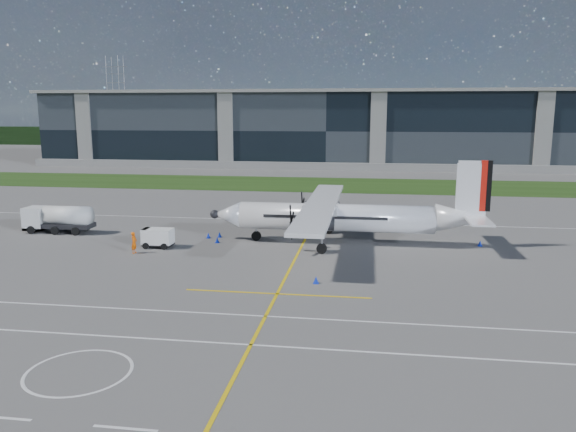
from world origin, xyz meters
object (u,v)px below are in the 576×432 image
object	(u,v)px
ground_crew_person	(134,241)
safety_cone_tail	(480,243)
baggage_tug	(158,238)
pylon_west	(117,100)
safety_cone_fwd	(208,235)
safety_cone_portwing	(316,280)
fuel_tanker_truck	(54,219)
safety_cone_nose_port	(217,240)
safety_cone_nose_stbd	(220,235)
turboprop_aircraft	(346,202)
safety_cone_stbdwing	(328,214)

from	to	relation	value
ground_crew_person	safety_cone_tail	size ratio (longest dim) A/B	4.06
baggage_tug	pylon_west	bearing A→B (deg)	116.02
safety_cone_fwd	safety_cone_portwing	distance (m)	16.51
fuel_tanker_truck	pylon_west	bearing A→B (deg)	112.67
fuel_tanker_truck	safety_cone_nose_port	bearing A→B (deg)	-6.63
pylon_west	fuel_tanker_truck	size ratio (longest dim) A/B	4.35
safety_cone_nose_stbd	turboprop_aircraft	bearing A→B (deg)	-4.11
turboprop_aircraft	fuel_tanker_truck	distance (m)	27.94
ground_crew_person	pylon_west	bearing A→B (deg)	29.08
baggage_tug	turboprop_aircraft	bearing A→B (deg)	13.18
safety_cone_nose_port	safety_cone_portwing	bearing A→B (deg)	-47.15
pylon_west	safety_cone_fwd	size ratio (longest dim) A/B	60.00
baggage_tug	safety_cone_portwing	xyz separation A→B (m)	(14.34, -8.19, -0.56)
safety_cone_tail	pylon_west	bearing A→B (deg)	124.90
safety_cone_portwing	turboprop_aircraft	bearing A→B (deg)	83.00
baggage_tug	safety_cone_stbdwing	xyz separation A→B (m)	(13.31, 16.55, -0.56)
pylon_west	safety_cone_stbdwing	bearing A→B (deg)	-56.80
safety_cone_portwing	safety_cone_fwd	bearing A→B (deg)	132.20
ground_crew_person	safety_cone_stbdwing	world-z (taller)	ground_crew_person
safety_cone_fwd	safety_cone_stbdwing	size ratio (longest dim) A/B	1.00
safety_cone_nose_port	safety_cone_fwd	size ratio (longest dim) A/B	1.00
safety_cone_nose_port	baggage_tug	bearing A→B (deg)	-152.41
ground_crew_person	safety_cone_portwing	size ratio (longest dim) A/B	4.06
pylon_west	turboprop_aircraft	bearing A→B (deg)	-58.51
turboprop_aircraft	ground_crew_person	size ratio (longest dim) A/B	12.26
fuel_tanker_truck	safety_cone_nose_port	xyz separation A→B (m)	(16.57, -1.93, -1.04)
ground_crew_person	safety_cone_tail	distance (m)	29.27
safety_cone_nose_stbd	ground_crew_person	bearing A→B (deg)	-128.53
ground_crew_person	safety_cone_stbdwing	bearing A→B (deg)	-33.94
baggage_tug	safety_cone_nose_port	distance (m)	5.16
baggage_tug	ground_crew_person	distance (m)	2.50
baggage_tug	safety_cone_fwd	bearing A→B (deg)	51.19
ground_crew_person	turboprop_aircraft	bearing A→B (deg)	-67.10
pylon_west	turboprop_aircraft	distance (m)	166.37
turboprop_aircraft	safety_cone_nose_port	bearing A→B (deg)	-173.28
pylon_west	fuel_tanker_truck	bearing A→B (deg)	-67.33
ground_crew_person	safety_cone_fwd	bearing A→B (deg)	-31.66
fuel_tanker_truck	safety_cone_fwd	bearing A→B (deg)	-0.97
safety_cone_stbdwing	ground_crew_person	bearing A→B (deg)	-127.71
safety_cone_tail	ground_crew_person	bearing A→B (deg)	-166.86
safety_cone_stbdwing	safety_cone_tail	size ratio (longest dim) A/B	1.00
safety_cone_fwd	safety_cone_stbdwing	bearing A→B (deg)	51.20
safety_cone_portwing	safety_cone_nose_port	bearing A→B (deg)	132.85
safety_cone_stbdwing	safety_cone_nose_stbd	distance (m)	15.09
ground_crew_person	safety_cone_tail	world-z (taller)	ground_crew_person
fuel_tanker_truck	safety_cone_nose_stbd	xyz separation A→B (m)	(16.20, 0.23, -1.04)
safety_cone_nose_port	safety_cone_stbdwing	bearing A→B (deg)	58.27
safety_cone_nose_port	safety_cone_nose_stbd	world-z (taller)	same
safety_cone_portwing	safety_cone_stbdwing	world-z (taller)	same
safety_cone_nose_port	safety_cone_nose_stbd	size ratio (longest dim) A/B	1.00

